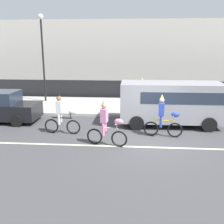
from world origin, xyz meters
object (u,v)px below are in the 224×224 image
Objects in this scene: parade_cyclist_zebra at (62,116)px; parade_cyclist_cobalt at (164,118)px; parked_van_grey at (172,101)px; pedestrian_onlooker at (142,89)px; street_lamp_post at (42,45)px; parade_cyclist_pink at (107,126)px.

parade_cyclist_zebra is 4.58m from parade_cyclist_cobalt.
pedestrian_onlooker is at bearing 104.72° from parked_van_grey.
parked_van_grey reaches higher than pedestrian_onlooker.
pedestrian_onlooker is at bearing 4.04° from street_lamp_post.
street_lamp_post is (-5.17, 7.88, 3.15)m from parade_cyclist_pink.
parked_van_grey reaches higher than parade_cyclist_cobalt.
parade_cyclist_cobalt is 2.00m from parked_van_grey.
street_lamp_post is at bearing 123.30° from parade_cyclist_pink.
parade_cyclist_pink is 8.51m from pedestrian_onlooker.
parade_cyclist_zebra is 0.33× the size of street_lamp_post.
parade_cyclist_pink is 1.00× the size of parade_cyclist_cobalt.
parade_cyclist_pink is at bearing -151.92° from parade_cyclist_cobalt.
parade_cyclist_pink is at bearing -133.81° from parked_van_grey.
parade_cyclist_zebra is at bearing 148.46° from parade_cyclist_pink.
parked_van_grey reaches higher than parade_cyclist_zebra.
street_lamp_post is at bearing 149.82° from parked_van_grey.
parade_cyclist_cobalt reaches higher than pedestrian_onlooker.
parked_van_grey reaches higher than parade_cyclist_pink.
parade_cyclist_zebra is 1.00× the size of parade_cyclist_cobalt.
pedestrian_onlooker is at bearing 96.17° from parade_cyclist_cobalt.
parade_cyclist_pink is at bearing -31.54° from parade_cyclist_zebra.
parade_cyclist_pink is (2.19, -1.35, 0.00)m from parade_cyclist_zebra.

